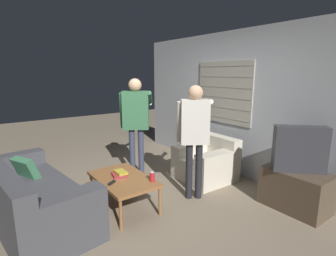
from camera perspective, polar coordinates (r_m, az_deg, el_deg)
name	(u,v)px	position (r m, az deg, el deg)	size (l,w,h in m)	color
ground_plane	(138,200)	(3.99, -6.52, -15.41)	(16.00, 16.00, 0.00)	#7F705B
wall_back	(234,103)	(4.90, 14.23, 5.20)	(5.20, 0.08, 2.55)	#ADB2B7
couch_blue	(30,197)	(3.78, -27.92, -13.21)	(2.19, 1.16, 0.80)	#424247
armchair_beige	(207,162)	(4.65, 8.45, -7.38)	(0.89, 0.86, 0.73)	beige
coffee_table	(123,180)	(3.68, -9.71, -11.16)	(1.03, 0.64, 0.43)	brown
tv_stand	(295,190)	(4.04, 25.97, -12.00)	(0.83, 0.50, 0.54)	#4C3D2D
tv	(300,149)	(3.85, 26.74, -4.11)	(0.61, 0.60, 0.61)	#2D2D33
person_left_standing	(136,115)	(4.54, -7.03, 2.77)	(0.59, 0.81, 1.73)	#33384C
person_right_standing	(195,129)	(3.73, 5.83, -0.13)	(0.57, 0.76, 1.66)	black
book_stack	(119,174)	(3.73, -10.52, -9.76)	(0.26, 0.22, 0.07)	maroon
soda_can	(152,177)	(3.49, -3.47, -10.53)	(0.07, 0.07, 0.13)	red
spare_remote	(112,183)	(3.51, -12.16, -11.58)	(0.10, 0.13, 0.02)	black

